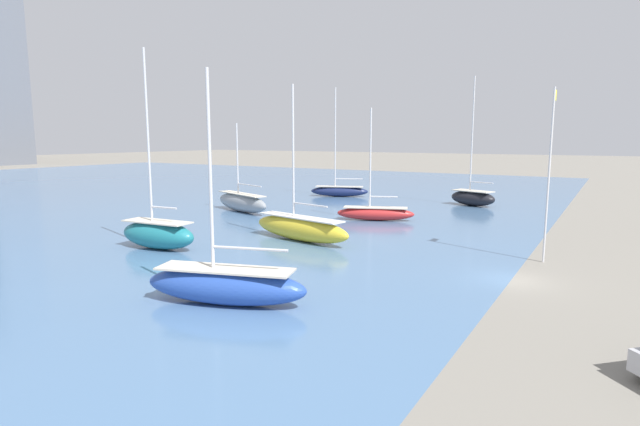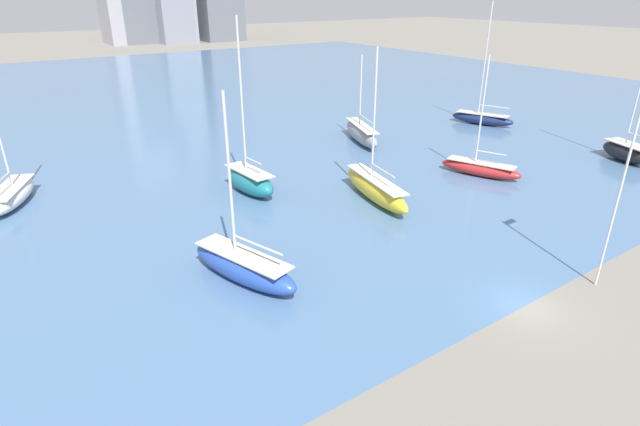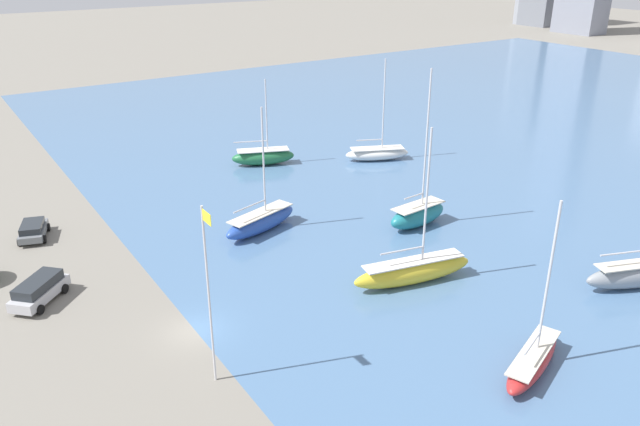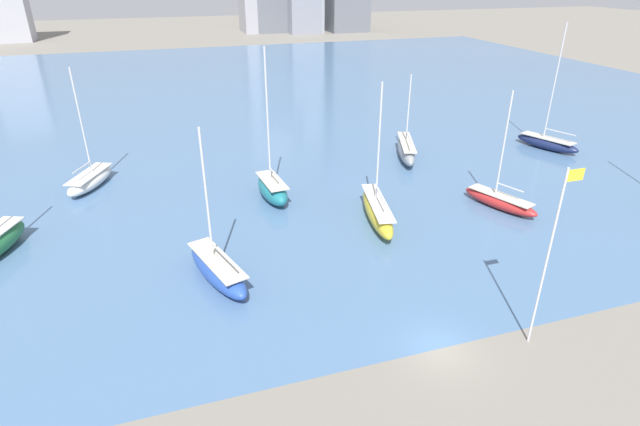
# 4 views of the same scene
# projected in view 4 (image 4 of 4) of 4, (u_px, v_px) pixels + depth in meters

# --- Properties ---
(ground_plane) EXTENTS (500.00, 500.00, 0.00)m
(ground_plane) POSITION_uv_depth(u_px,v_px,m) (440.00, 349.00, 31.52)
(ground_plane) COLOR gray
(harbor_water) EXTENTS (180.00, 140.00, 0.00)m
(harbor_water) POSITION_uv_depth(u_px,v_px,m) (245.00, 99.00, 91.34)
(harbor_water) COLOR #4C7099
(harbor_water) RESTS_ON ground_plane
(flag_pole) EXTENTS (1.24, 0.14, 11.95)m
(flag_pole) POSITION_uv_depth(u_px,v_px,m) (549.00, 255.00, 29.35)
(flag_pole) COLOR silver
(flag_pole) RESTS_ON ground_plane
(sailboat_blue) EXTENTS (4.71, 9.03, 12.00)m
(sailboat_blue) POSITION_uv_depth(u_px,v_px,m) (218.00, 269.00, 37.94)
(sailboat_blue) COLOR #284CA8
(sailboat_blue) RESTS_ON harbor_water
(sailboat_red) EXTENTS (4.62, 8.20, 11.64)m
(sailboat_red) POSITION_uv_depth(u_px,v_px,m) (500.00, 201.00, 49.63)
(sailboat_red) COLOR #B72828
(sailboat_red) RESTS_ON harbor_water
(sailboat_teal) EXTENTS (2.90, 7.07, 15.23)m
(sailboat_teal) POSITION_uv_depth(u_px,v_px,m) (272.00, 189.00, 51.28)
(sailboat_teal) COLOR #1E757F
(sailboat_teal) RESTS_ON harbor_water
(sailboat_white) EXTENTS (5.52, 8.46, 12.75)m
(sailboat_white) POSITION_uv_depth(u_px,v_px,m) (90.00, 179.00, 54.39)
(sailboat_white) COLOR white
(sailboat_white) RESTS_ON harbor_water
(sailboat_gray) EXTENTS (5.31, 10.25, 10.27)m
(sailboat_gray) POSITION_uv_depth(u_px,v_px,m) (406.00, 149.00, 62.61)
(sailboat_gray) COLOR gray
(sailboat_gray) RESTS_ON harbor_water
(sailboat_navy) EXTENTS (5.06, 8.70, 15.80)m
(sailboat_navy) POSITION_uv_depth(u_px,v_px,m) (547.00, 142.00, 65.93)
(sailboat_navy) COLOR #19234C
(sailboat_navy) RESTS_ON harbor_water
(sailboat_yellow) EXTENTS (3.98, 10.64, 12.95)m
(sailboat_yellow) POSITION_uv_depth(u_px,v_px,m) (377.00, 211.00, 46.89)
(sailboat_yellow) COLOR yellow
(sailboat_yellow) RESTS_ON harbor_water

